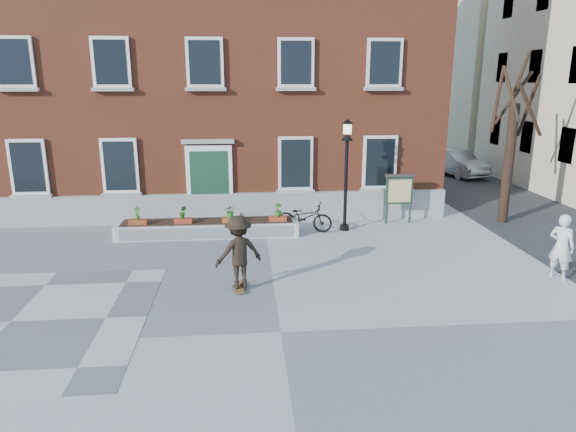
{
  "coord_description": "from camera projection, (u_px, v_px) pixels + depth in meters",
  "views": [
    {
      "loc": [
        -0.7,
        -9.96,
        5.29
      ],
      "look_at": [
        0.5,
        4.0,
        1.5
      ],
      "focal_mm": 32.0,
      "sensor_mm": 36.0,
      "label": 1
    }
  ],
  "objects": [
    {
      "name": "ground",
      "position": [
        281.0,
        332.0,
        11.01
      ],
      "size": [
        100.0,
        100.0,
        0.0
      ],
      "primitive_type": "plane",
      "color": "#9E9EA1",
      "rests_on": "ground"
    },
    {
      "name": "checker_patch",
      "position": [
        11.0,
        322.0,
        11.48
      ],
      "size": [
        6.0,
        6.0,
        0.01
      ],
      "primitive_type": "cube",
      "color": "#5F5F62",
      "rests_on": "ground"
    },
    {
      "name": "bicycle",
      "position": [
        304.0,
        217.0,
        18.12
      ],
      "size": [
        2.11,
        1.23,
        1.05
      ],
      "primitive_type": "imported",
      "rotation": [
        0.0,
        0.0,
        1.28
      ],
      "color": "black",
      "rests_on": "ground"
    },
    {
      "name": "parked_car",
      "position": [
        456.0,
        163.0,
        28.58
      ],
      "size": [
        2.48,
        4.52,
        1.41
      ],
      "primitive_type": "imported",
      "rotation": [
        0.0,
        0.0,
        0.24
      ],
      "color": "#ACAEB0",
      "rests_on": "ground"
    },
    {
      "name": "bystander",
      "position": [
        561.0,
        247.0,
        13.74
      ],
      "size": [
        0.74,
        0.79,
        1.81
      ],
      "primitive_type": "imported",
      "rotation": [
        0.0,
        0.0,
        2.2
      ],
      "color": "silver",
      "rests_on": "ground"
    },
    {
      "name": "brick_building",
      "position": [
        212.0,
        54.0,
        22.65
      ],
      "size": [
        18.4,
        10.85,
        12.6
      ],
      "color": "brown",
      "rests_on": "ground"
    },
    {
      "name": "planter_assembly",
      "position": [
        208.0,
        227.0,
        17.67
      ],
      "size": [
        6.2,
        1.12,
        1.15
      ],
      "color": "silver",
      "rests_on": "ground"
    },
    {
      "name": "bare_tree",
      "position": [
        510.0,
        148.0,
        18.73
      ],
      "size": [
        1.83,
        1.83,
        6.16
      ],
      "color": "black",
      "rests_on": "ground"
    },
    {
      "name": "side_street",
      "position": [
        565.0,
        47.0,
        29.7
      ],
      "size": [
        15.2,
        36.0,
        14.5
      ],
      "color": "#333336",
      "rests_on": "ground"
    },
    {
      "name": "lamp_post",
      "position": [
        347.0,
        160.0,
        17.74
      ],
      "size": [
        0.4,
        0.4,
        3.93
      ],
      "color": "black",
      "rests_on": "ground"
    },
    {
      "name": "notice_board",
      "position": [
        399.0,
        190.0,
        18.93
      ],
      "size": [
        1.1,
        0.16,
        1.87
      ],
      "color": "black",
      "rests_on": "ground"
    },
    {
      "name": "skateboarder",
      "position": [
        239.0,
        252.0,
        12.97
      ],
      "size": [
        1.39,
        1.09,
        1.97
      ],
      "color": "brown",
      "rests_on": "ground"
    }
  ]
}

